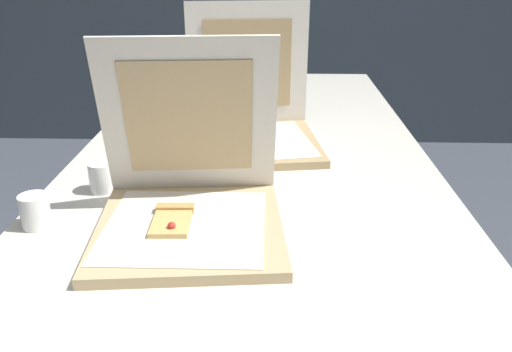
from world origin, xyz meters
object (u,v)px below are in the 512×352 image
pizza_box_front (189,203)px  cup_white_near_left (35,211)px  cup_white_far (179,112)px  pizza_box_middle (252,125)px  cup_white_near_center (102,177)px  table (251,185)px  cup_white_mid (142,142)px

pizza_box_front → cup_white_near_left: size_ratio=5.71×
pizza_box_front → cup_white_far: 0.74m
cup_white_near_left → pizza_box_middle: bearing=51.3°
cup_white_near_center → cup_white_near_left: (-0.08, -0.18, 0.00)m
table → pizza_box_front: 0.35m
table → cup_white_near_center: 0.38m
cup_white_near_left → cup_white_far: 0.76m
pizza_box_front → pizza_box_middle: size_ratio=0.97×
table → pizza_box_front: size_ratio=5.84×
table → cup_white_near_left: bearing=-143.4°
table → cup_white_far: cup_white_far is taller
pizza_box_middle → cup_white_far: 0.32m
cup_white_far → cup_white_mid: bearing=-100.7°
pizza_box_middle → cup_white_near_left: pizza_box_middle is taller
pizza_box_front → cup_white_far: (-0.14, 0.73, -0.02)m
pizza_box_front → cup_white_near_center: pizza_box_front is taller
cup_white_mid → cup_white_near_left: (-0.12, -0.43, 0.00)m
cup_white_far → table: bearing=-58.7°
table → cup_white_near_center: size_ratio=33.31×
cup_white_near_center → cup_white_far: bearing=80.4°
cup_white_near_left → cup_white_far: size_ratio=1.00×
table → cup_white_near_center: bearing=-158.0°
pizza_box_front → cup_white_mid: pizza_box_front is taller
cup_white_mid → cup_white_near_left: same height
pizza_box_middle → cup_white_far: bearing=133.4°
table → cup_white_near_left: (-0.43, -0.32, 0.08)m
cup_white_mid → cup_white_near_center: bearing=-98.2°
table → cup_white_far: size_ratio=33.31×
pizza_box_front → cup_white_mid: size_ratio=5.71×
pizza_box_middle → cup_white_mid: size_ratio=5.91×
cup_white_near_center → cup_white_far: same height
pizza_box_middle → cup_white_far: size_ratio=5.91×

